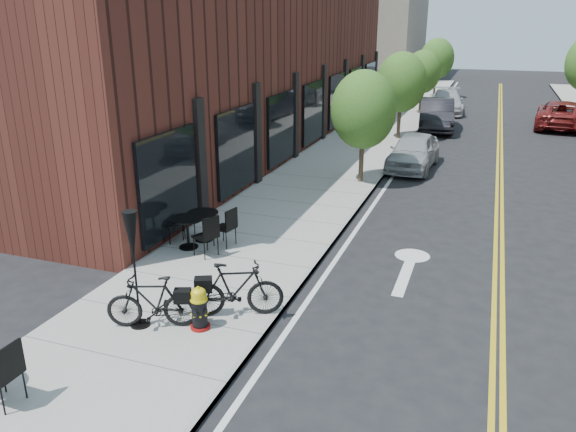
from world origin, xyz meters
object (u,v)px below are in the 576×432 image
at_px(fire_hydrant, 199,309).
at_px(parked_car_far, 561,114).
at_px(patio_umbrella, 132,245).
at_px(bistro_set_c, 187,228).
at_px(parked_car_c, 446,102).
at_px(bistro_set_b, 203,222).
at_px(bicycle_right, 236,289).
at_px(bicycle_left, 152,302).
at_px(parked_car_b, 436,115).
at_px(parked_car_a, 413,151).

xyz_separation_m(fire_hydrant, parked_car_far, (8.12, 24.84, 0.20)).
bearing_deg(patio_umbrella, parked_car_far, 69.88).
bearing_deg(parked_car_far, bistro_set_c, 69.70).
bearing_deg(parked_car_far, fire_hydrant, 77.01).
bearing_deg(parked_car_c, bistro_set_c, -104.68).
bearing_deg(parked_car_far, parked_car_c, -22.39).
relative_size(bistro_set_b, patio_umbrella, 0.83).
bearing_deg(bicycle_right, bicycle_left, 100.64).
distance_m(patio_umbrella, parked_car_b, 22.59).
bearing_deg(parked_car_far, patio_umbrella, 74.98).
height_order(parked_car_a, parked_car_b, parked_car_b).
height_order(bicycle_left, patio_umbrella, patio_umbrella).
bearing_deg(fire_hydrant, parked_car_a, 93.02).
relative_size(bicycle_right, parked_car_c, 0.38).
xyz_separation_m(fire_hydrant, bicycle_left, (-0.82, -0.24, 0.11)).
relative_size(bicycle_right, parked_car_a, 0.46).
height_order(bicycle_left, bicycle_right, bicycle_right).
relative_size(patio_umbrella, parked_car_a, 0.56).
bearing_deg(bistro_set_b, parked_car_far, 75.79).
distance_m(fire_hydrant, bicycle_right, 0.80).
bearing_deg(bicycle_right, patio_umbrella, 96.92).
bearing_deg(patio_umbrella, parked_car_b, 82.20).
relative_size(bistro_set_c, parked_car_b, 0.40).
bearing_deg(patio_umbrella, bistro_set_c, 105.61).
height_order(bicycle_right, patio_umbrella, patio_umbrella).
xyz_separation_m(bicycle_right, bistro_set_c, (-2.54, 2.67, -0.04)).
distance_m(bistro_set_c, parked_car_b, 19.19).
bearing_deg(patio_umbrella, fire_hydrant, 14.94).
bearing_deg(parked_car_far, bicycle_left, 75.49).
distance_m(bistro_set_c, patio_umbrella, 3.91).
xyz_separation_m(bicycle_right, parked_car_b, (1.54, 21.42, 0.13)).
distance_m(bistro_set_b, parked_car_a, 10.43).
relative_size(parked_car_a, parked_car_b, 0.83).
distance_m(bicycle_left, patio_umbrella, 1.13).
height_order(patio_umbrella, parked_car_b, patio_umbrella).
distance_m(bicycle_right, parked_car_b, 21.47).
bearing_deg(bistro_set_b, bicycle_left, -62.91).
relative_size(fire_hydrant, bistro_set_c, 0.44).
bearing_deg(bicycle_left, parked_car_a, 147.99).
xyz_separation_m(bistro_set_b, parked_car_c, (3.95, 24.13, 0.08)).
relative_size(bicycle_right, bistro_set_c, 0.95).
relative_size(bicycle_right, patio_umbrella, 0.81).
height_order(bistro_set_b, parked_car_c, parked_car_c).
distance_m(parked_car_a, parked_car_c, 14.48).
relative_size(parked_car_a, parked_car_c, 0.84).
relative_size(bicycle_left, bicycle_right, 0.93).
bearing_deg(parked_car_c, bicycle_right, -98.54).
bearing_deg(parked_car_b, bistro_set_b, -108.32).
xyz_separation_m(bicycle_left, bicycle_right, (1.26, 0.89, 0.04)).
height_order(patio_umbrella, parked_car_c, patio_umbrella).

